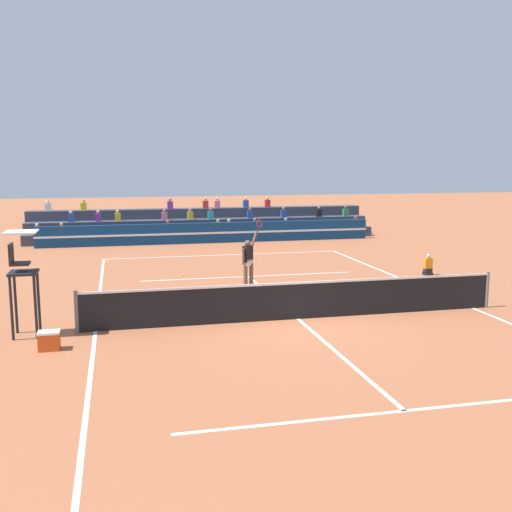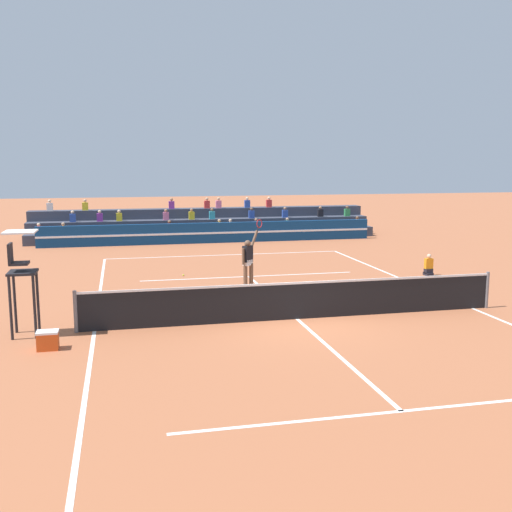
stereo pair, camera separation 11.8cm
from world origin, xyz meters
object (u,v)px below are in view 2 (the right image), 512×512
object	(u,v)px
ball_kid_courtside	(429,267)
tennis_ball	(183,275)
umpire_chair	(21,269)
tennis_player	(248,261)
equipment_cooler	(48,340)

from	to	relation	value
ball_kid_courtside	tennis_ball	world-z (taller)	ball_kid_courtside
umpire_chair	tennis_ball	bearing A→B (deg)	56.13
tennis_player	equipment_cooler	bearing A→B (deg)	-137.28
ball_kid_courtside	equipment_cooler	bearing A→B (deg)	-154.22
equipment_cooler	tennis_player	bearing A→B (deg)	42.72
umpire_chair	tennis_player	world-z (taller)	umpire_chair
umpire_chair	tennis_player	bearing A→B (deg)	32.04
tennis_ball	equipment_cooler	xyz separation A→B (m)	(-4.05, -8.44, 0.19)
ball_kid_courtside	tennis_player	bearing A→B (deg)	-173.01
umpire_chair	ball_kid_courtside	world-z (taller)	umpire_chair
equipment_cooler	ball_kid_courtside	bearing A→B (deg)	25.78
ball_kid_courtside	equipment_cooler	distance (m)	14.80
ball_kid_courtside	tennis_player	world-z (taller)	tennis_player
ball_kid_courtside	tennis_ball	size ratio (longest dim) A/B	12.43
umpire_chair	equipment_cooler	world-z (taller)	umpire_chair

